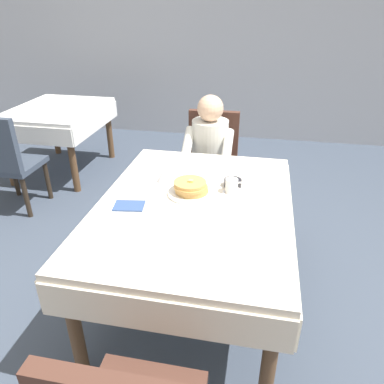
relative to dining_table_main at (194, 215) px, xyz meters
The scene contains 16 objects.
ground_plane 0.65m from the dining_table_main, ahead, with size 14.00×14.00×0.00m, color #3D4756.
back_wall 3.53m from the dining_table_main, 90.00° to the left, with size 12.00×0.16×3.20m, color #B2B7C1.
dining_table_main is the anchor object (origin of this frame).
chair_diner 1.18m from the dining_table_main, 93.34° to the left, with size 0.44×0.45×0.93m.
diner_person 1.02m from the dining_table_main, 93.86° to the left, with size 0.40×0.43×1.12m.
plate_breakfast 0.14m from the dining_table_main, 113.27° to the left, with size 0.28×0.28×0.02m, color white.
breakfast_stack 0.17m from the dining_table_main, 113.15° to the left, with size 0.21×0.21×0.08m.
cup_coffee 0.29m from the dining_table_main, 40.69° to the left, with size 0.11×0.08×0.08m.
bowl_butter 0.34m from the dining_table_main, 51.82° to the left, with size 0.11×0.11×0.04m, color black.
syrup_pitcher 0.36m from the dining_table_main, 137.91° to the left, with size 0.08×0.08×0.07m.
fork_left_of_plate 0.26m from the dining_table_main, 162.39° to the left, with size 0.18×0.01×0.01m, color silver.
knife_right_of_plate 0.19m from the dining_table_main, 25.95° to the left, with size 0.20×0.01×0.01m, color silver.
spoon_near_edge 0.24m from the dining_table_main, 104.06° to the right, with size 0.15×0.01×0.01m, color silver.
napkin_folded 0.39m from the dining_table_main, 161.41° to the right, with size 0.17×0.12×0.01m, color #334C7F.
background_table_far 2.57m from the dining_table_main, 136.52° to the left, with size 0.92×1.12×0.74m.
background_chair_empty 2.04m from the dining_table_main, 156.34° to the left, with size 0.44×0.45×0.93m.
Camera 1 is at (0.34, -1.81, 1.78)m, focal length 34.23 mm.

